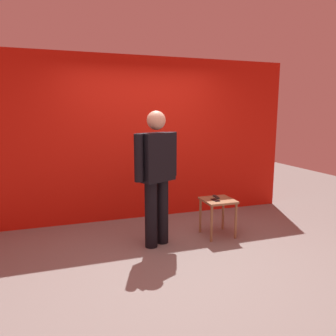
# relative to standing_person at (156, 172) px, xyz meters

# --- Properties ---
(ground_plane) EXTENTS (12.00, 12.00, 0.00)m
(ground_plane) POSITION_rel_standing_person_xyz_m (0.10, -0.38, -0.99)
(ground_plane) COLOR gray
(back_wall_red) EXTENTS (5.19, 0.12, 2.64)m
(back_wall_red) POSITION_rel_standing_person_xyz_m (0.10, 1.24, 0.33)
(back_wall_red) COLOR red
(back_wall_red) RESTS_ON ground_plane
(standing_person) EXTENTS (0.68, 0.42, 1.77)m
(standing_person) POSITION_rel_standing_person_xyz_m (0.00, 0.00, 0.00)
(standing_person) COLOR black
(standing_person) RESTS_ON ground_plane
(side_table) EXTENTS (0.43, 0.43, 0.54)m
(side_table) POSITION_rel_standing_person_xyz_m (0.92, 0.04, -0.56)
(side_table) COLOR olive
(side_table) RESTS_ON ground_plane
(cell_phone) EXTENTS (0.08, 0.15, 0.01)m
(cell_phone) POSITION_rel_standing_person_xyz_m (0.86, 0.00, -0.45)
(cell_phone) COLOR black
(cell_phone) RESTS_ON side_table
(tv_remote) EXTENTS (0.06, 0.17, 0.02)m
(tv_remote) POSITION_rel_standing_person_xyz_m (0.94, 0.14, -0.45)
(tv_remote) COLOR black
(tv_remote) RESTS_ON side_table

